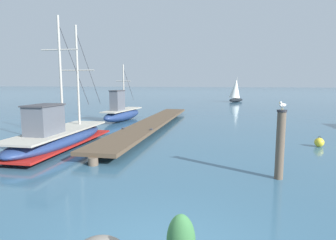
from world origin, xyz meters
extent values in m
cube|color=brown|center=(-4.45, 13.74, 0.37)|extent=(2.90, 17.78, 0.16)
cylinder|color=brown|center=(-3.90, 4.90, 0.15)|extent=(0.36, 0.36, 0.29)
cylinder|color=brown|center=(-4.18, 9.32, 0.15)|extent=(0.36, 0.36, 0.29)
cylinder|color=brown|center=(-4.45, 13.74, 0.15)|extent=(0.36, 0.36, 0.29)
cylinder|color=brown|center=(-4.73, 18.16, 0.15)|extent=(0.36, 0.36, 0.29)
cylinder|color=brown|center=(-5.00, 22.57, 0.15)|extent=(0.36, 0.36, 0.29)
cube|color=#333338|center=(-5.03, 10.16, 0.49)|extent=(0.13, 0.21, 0.08)
cube|color=#333338|center=(-3.43, 10.25, 0.49)|extent=(0.13, 0.21, 0.08)
ellipsoid|color=navy|center=(-7.89, 16.52, 0.45)|extent=(1.68, 5.46, 0.90)
cube|color=#B2AD9E|center=(-7.89, 16.52, 0.86)|extent=(1.48, 4.91, 0.08)
cube|color=#565B66|center=(-7.93, 15.72, 1.64)|extent=(0.74, 1.27, 1.47)
cube|color=#3D3D42|center=(-7.93, 15.72, 2.40)|extent=(0.80, 1.37, 0.06)
cylinder|color=#B2ADA3|center=(-7.88, 16.79, 2.66)|extent=(0.11, 0.11, 3.51)
cylinder|color=#B2ADA3|center=(-7.88, 16.79, 3.12)|extent=(1.26, 0.12, 0.06)
cylinder|color=#333338|center=(-7.83, 17.74, 2.84)|extent=(0.12, 1.83, 2.60)
ellipsoid|color=navy|center=(-6.87, 7.09, 0.41)|extent=(2.55, 7.20, 0.82)
cube|color=#B2AD9E|center=(-6.87, 7.09, 0.78)|extent=(2.26, 6.47, 0.08)
cube|color=#B21E19|center=(-6.87, 7.09, 0.22)|extent=(2.56, 7.06, 0.08)
cube|color=#565B66|center=(-6.79, 6.03, 1.42)|extent=(1.09, 1.65, 1.20)
cube|color=#3D3D42|center=(-6.79, 6.03, 2.05)|extent=(1.18, 1.78, 0.06)
cylinder|color=#B2ADA3|center=(-6.90, 7.44, 3.41)|extent=(0.11, 0.11, 5.20)
cylinder|color=#B2ADA3|center=(-6.90, 7.44, 4.49)|extent=(1.83, 0.19, 0.06)
cylinder|color=#333338|center=(-7.00, 8.84, 3.67)|extent=(0.22, 2.70, 3.84)
cylinder|color=#B2ADA3|center=(-7.01, 9.02, 3.36)|extent=(0.11, 0.11, 5.08)
cylinder|color=#B2ADA3|center=(-7.01, 9.02, 3.63)|extent=(1.83, 0.19, 0.06)
cylinder|color=#333338|center=(-7.11, 10.39, 3.61)|extent=(0.22, 2.64, 3.76)
cylinder|color=brown|center=(2.46, 5.08, 1.09)|extent=(0.26, 0.26, 2.17)
cylinder|color=#28282D|center=(2.46, 5.08, 2.14)|extent=(0.30, 0.30, 0.06)
cylinder|color=gold|center=(2.48, 5.06, 2.21)|extent=(0.01, 0.01, 0.07)
cylinder|color=gold|center=(2.44, 5.09, 2.21)|extent=(0.01, 0.01, 0.07)
ellipsoid|color=white|center=(2.46, 5.08, 2.31)|extent=(0.26, 0.30, 0.13)
ellipsoid|color=silver|center=(2.52, 5.06, 2.32)|extent=(0.16, 0.22, 0.09)
ellipsoid|color=#383838|center=(2.57, 5.16, 2.32)|extent=(0.06, 0.07, 0.04)
ellipsoid|color=silver|center=(2.43, 5.12, 2.32)|extent=(0.16, 0.22, 0.09)
ellipsoid|color=#383838|center=(2.49, 5.21, 2.32)|extent=(0.06, 0.07, 0.04)
cone|color=white|center=(2.54, 5.20, 2.31)|extent=(0.10, 0.11, 0.07)
sphere|color=white|center=(2.40, 4.98, 2.40)|extent=(0.08, 0.08, 0.08)
cone|color=gold|center=(2.37, 4.94, 2.39)|extent=(0.04, 0.05, 0.02)
sphere|color=yellow|center=(4.84, 10.30, 0.22)|extent=(0.43, 0.43, 0.43)
torus|color=black|center=(4.84, 10.30, 0.43)|extent=(0.14, 0.02, 0.14)
ellipsoid|color=black|center=(0.31, 41.77, 0.30)|extent=(2.69, 3.40, 0.60)
cylinder|color=#B2ADA3|center=(0.36, 41.86, 2.27)|extent=(0.08, 0.08, 3.33)
cone|color=silver|center=(0.18, 41.56, 2.10)|extent=(2.53, 2.44, 2.99)
camera|label=1|loc=(1.29, -4.04, 2.98)|focal=30.12mm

